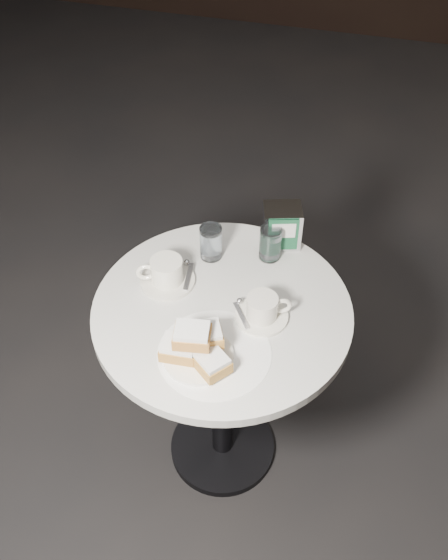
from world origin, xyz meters
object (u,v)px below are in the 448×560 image
beignet_plate (197,348)px  coffee_cup_right (263,309)px  cafe_table (222,353)px  water_glass_left (211,243)px  water_glass_right (270,244)px  coffee_cup_left (166,273)px  napkin_dispenser (282,226)px

beignet_plate → coffee_cup_right: (0.13, 0.17, -0.01)m
cafe_table → coffee_cup_right: bearing=-3.5°
water_glass_left → water_glass_right: (0.16, 0.04, -0.00)m
cafe_table → coffee_cup_left: size_ratio=3.75×
water_glass_right → napkin_dispenser: (0.02, 0.07, 0.01)m
cafe_table → water_glass_left: (-0.08, 0.19, 0.25)m
napkin_dispenser → water_glass_left: bearing=-165.8°
coffee_cup_left → water_glass_left: water_glass_left is taller
coffee_cup_right → napkin_dispenser: bearing=73.0°
cafe_table → beignet_plate: beignet_plate is taller
beignet_plate → water_glass_left: 0.38m
beignet_plate → water_glass_right: (0.09, 0.41, 0.01)m
cafe_table → water_glass_left: bearing=114.0°
napkin_dispenser → beignet_plate: bearing=-119.9°
coffee_cup_left → water_glass_right: (0.25, 0.18, 0.02)m
coffee_cup_left → napkin_dispenser: bearing=19.8°
beignet_plate → coffee_cup_left: (-0.16, 0.23, -0.01)m
water_glass_left → coffee_cup_right: bearing=-44.9°
coffee_cup_left → napkin_dispenser: napkin_dispenser is taller
beignet_plate → water_glass_right: bearing=77.0°
cafe_table → coffee_cup_right: size_ratio=4.16×
cafe_table → water_glass_left: water_glass_left is taller
water_glass_left → coffee_cup_left: bearing=-123.5°
coffee_cup_left → water_glass_right: bearing=12.6°
water_glass_left → napkin_dispenser: (0.18, 0.11, 0.01)m
beignet_plate → coffee_cup_right: bearing=54.4°
cafe_table → water_glass_right: water_glass_right is taller
cafe_table → napkin_dispenser: 0.41m
water_glass_left → napkin_dispenser: bearing=30.7°
water_glass_right → napkin_dispenser: bearing=74.8°
coffee_cup_right → water_glass_left: 0.28m
beignet_plate → water_glass_right: 0.42m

